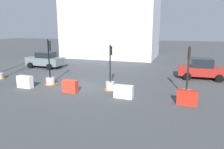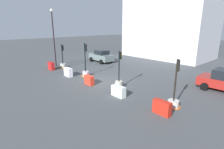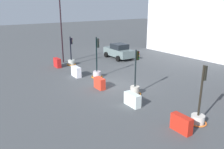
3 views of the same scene
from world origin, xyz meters
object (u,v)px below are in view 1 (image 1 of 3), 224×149
(traffic_light_1, at_px, (50,78))
(construction_barrier_4, at_px, (187,98))
(car_grey_saloon, at_px, (45,60))
(car_red_compact, at_px, (202,69))
(traffic_light_3, at_px, (187,90))
(construction_barrier_3, at_px, (124,92))
(traffic_light_2, at_px, (110,83))
(construction_barrier_2, at_px, (70,86))
(construction_barrier_1, at_px, (25,82))

(traffic_light_1, xyz_separation_m, construction_barrier_4, (9.67, -1.34, -0.11))
(car_grey_saloon, xyz_separation_m, car_red_compact, (15.48, -0.11, -0.01))
(traffic_light_3, bearing_deg, construction_barrier_3, -159.84)
(traffic_light_3, height_order, construction_barrier_3, traffic_light_3)
(car_red_compact, bearing_deg, traffic_light_2, -137.80)
(construction_barrier_4, bearing_deg, car_red_compact, 79.83)
(traffic_light_1, xyz_separation_m, traffic_light_2, (4.73, 0.05, -0.03))
(traffic_light_3, bearing_deg, construction_barrier_2, -169.66)
(construction_barrier_3, distance_m, car_grey_saloon, 12.75)
(traffic_light_2, relative_size, car_red_compact, 0.79)
(construction_barrier_2, bearing_deg, construction_barrier_1, -179.61)
(construction_barrier_1, bearing_deg, car_red_compact, 29.98)
(traffic_light_2, height_order, construction_barrier_4, traffic_light_2)
(traffic_light_2, relative_size, construction_barrier_2, 3.06)
(construction_barrier_2, relative_size, construction_barrier_3, 0.86)
(construction_barrier_3, xyz_separation_m, car_red_compact, (4.89, 6.97, 0.42))
(car_red_compact, bearing_deg, construction_barrier_4, -100.17)
(traffic_light_2, xyz_separation_m, construction_barrier_3, (1.31, -1.35, -0.11))
(traffic_light_3, relative_size, construction_barrier_1, 2.72)
(traffic_light_1, distance_m, car_red_compact, 12.32)
(traffic_light_2, distance_m, traffic_light_3, 4.93)
(construction_barrier_1, height_order, construction_barrier_4, construction_barrier_1)
(traffic_light_1, distance_m, traffic_light_2, 4.73)
(construction_barrier_1, bearing_deg, construction_barrier_3, 0.16)
(traffic_light_3, height_order, construction_barrier_4, traffic_light_3)
(construction_barrier_2, bearing_deg, traffic_light_2, 30.13)
(traffic_light_1, distance_m, construction_barrier_1, 1.79)
(traffic_light_1, bearing_deg, construction_barrier_3, -12.18)
(construction_barrier_4, height_order, car_grey_saloon, car_grey_saloon)
(car_grey_saloon, height_order, car_red_compact, car_red_compact)
(construction_barrier_2, bearing_deg, car_grey_saloon, 134.49)
(construction_barrier_2, height_order, car_grey_saloon, car_grey_saloon)
(traffic_light_3, xyz_separation_m, construction_barrier_2, (-7.25, -1.32, -0.08))
(traffic_light_2, distance_m, car_grey_saloon, 10.91)
(construction_barrier_2, bearing_deg, construction_barrier_3, -0.07)
(car_grey_saloon, bearing_deg, construction_barrier_4, -26.60)
(traffic_light_3, height_order, construction_barrier_1, traffic_light_3)
(traffic_light_1, relative_size, traffic_light_3, 1.08)
(traffic_light_2, bearing_deg, car_grey_saloon, 148.31)
(traffic_light_3, bearing_deg, construction_barrier_1, -172.92)
(construction_barrier_1, xyz_separation_m, car_red_compact, (12.13, 6.99, 0.38))
(car_grey_saloon, bearing_deg, construction_barrier_1, -64.73)
(car_red_compact, bearing_deg, construction_barrier_2, -140.73)
(traffic_light_1, height_order, car_red_compact, traffic_light_1)
(traffic_light_2, relative_size, construction_barrier_1, 2.70)
(traffic_light_2, bearing_deg, construction_barrier_1, -166.94)
(construction_barrier_1, bearing_deg, car_grey_saloon, 115.27)
(car_grey_saloon, bearing_deg, construction_barrier_3, -33.77)
(traffic_light_1, relative_size, construction_barrier_1, 2.95)
(traffic_light_3, distance_m, construction_barrier_2, 7.37)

